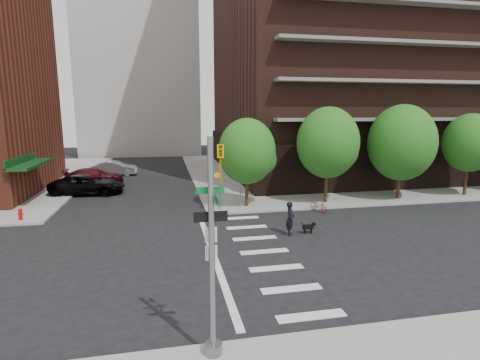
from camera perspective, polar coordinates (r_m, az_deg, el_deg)
name	(u,v)px	position (r m, az deg, el deg)	size (l,w,h in m)	color
ground	(203,256)	(18.18, -5.62, -11.50)	(120.00, 120.00, 0.00)	black
sidewalk_ne	(355,169)	(46.46, 17.11, 1.64)	(39.00, 33.00, 0.15)	gray
crosswalk	(249,253)	(18.51, 1.32, -11.03)	(3.85, 13.00, 0.01)	silver
tree_a	(247,151)	(26.06, 1.06, 4.39)	(4.00, 4.00, 5.90)	#301E11
tree_b	(328,143)	(27.93, 13.23, 5.55)	(4.50, 4.50, 6.65)	#301E11
tree_c	(402,143)	(30.92, 23.42, 5.23)	(5.00, 5.00, 6.80)	#301E11
tree_d	(470,143)	(34.70, 31.61, 4.85)	(4.00, 4.00, 6.20)	#301E11
traffic_signal	(213,267)	(10.22, -4.11, -13.05)	(0.90, 0.75, 6.00)	slate
pedestrian_signal	(225,185)	(25.51, -2.36, -0.72)	(2.18, 0.67, 2.60)	slate
fire_hydrant	(20,214)	(26.88, -30.47, -4.44)	(0.24, 0.24, 0.73)	#A50C0C
parked_car_black	(88,185)	(33.38, -22.19, -0.66)	(5.88, 2.71, 1.63)	black
parked_car_maroon	(94,176)	(37.84, -21.32, 0.54)	(5.29, 2.15, 1.54)	#480F16
parked_car_silver	(115,168)	(42.45, -18.55, 1.73)	(4.73, 1.65, 1.56)	#AEAFB6
scooter	(319,206)	(26.23, 11.89, -3.87)	(0.54, 1.55, 0.82)	maroon
dog_walker	(290,218)	(20.95, 7.65, -5.82)	(0.45, 0.69, 1.89)	black
dog	(309,227)	(21.54, 10.43, -7.02)	(0.72, 0.22, 0.61)	black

